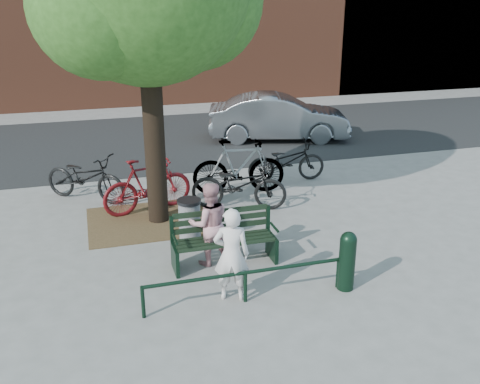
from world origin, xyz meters
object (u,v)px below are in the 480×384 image
object	(u,v)px
person_left	(231,255)
bicycle_c	(239,185)
bollard	(347,259)
litter_bin	(190,222)
parked_car	(279,117)
park_bench	(223,237)
person_right	(209,224)

from	to	relation	value
person_left	bicycle_c	bearing A→B (deg)	-90.73
person_left	bollard	bearing A→B (deg)	-170.07
litter_bin	parked_car	distance (m)	7.79
person_left	parked_car	world-z (taller)	person_left
park_bench	person_right	bearing A→B (deg)	164.32
bicycle_c	parked_car	size ratio (longest dim) A/B	0.47
litter_bin	bicycle_c	size ratio (longest dim) A/B	0.44
person_left	litter_bin	bearing A→B (deg)	-65.92
person_left	bollard	world-z (taller)	person_left
litter_bin	park_bench	bearing A→B (deg)	-64.13
person_left	bollard	distance (m)	1.80
bollard	litter_bin	distance (m)	2.97
person_right	bicycle_c	bearing A→B (deg)	-115.48
litter_bin	parked_car	xyz separation A→B (m)	(4.12, 6.61, 0.26)
parked_car	bollard	bearing A→B (deg)	-178.09
person_left	person_right	distance (m)	1.19
park_bench	person_right	size ratio (longest dim) A/B	1.21
person_left	bicycle_c	distance (m)	3.60
bicycle_c	parked_car	bearing A→B (deg)	-7.01
bollard	parked_car	bearing A→B (deg)	76.51
person_right	litter_bin	bearing A→B (deg)	-74.53
bollard	person_right	bearing A→B (deg)	142.13
bollard	litter_bin	size ratio (longest dim) A/B	1.09
park_bench	person_left	world-z (taller)	person_left
park_bench	person_left	size ratio (longest dim) A/B	1.19
person_right	litter_bin	distance (m)	0.85
person_right	person_left	bearing A→B (deg)	94.36
park_bench	parked_car	xyz separation A→B (m)	(3.71, 7.45, 0.23)
bicycle_c	litter_bin	bearing A→B (deg)	158.54
person_right	parked_car	bearing A→B (deg)	-116.13
park_bench	bollard	distance (m)	2.10
park_bench	bicycle_c	distance (m)	2.48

